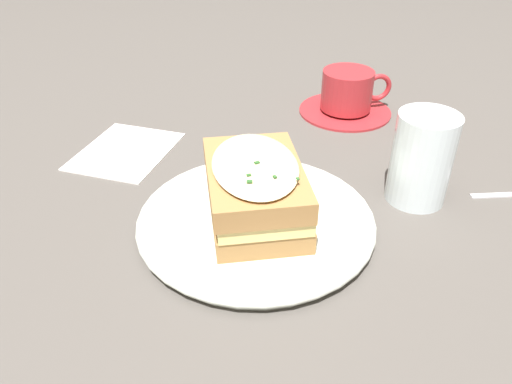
# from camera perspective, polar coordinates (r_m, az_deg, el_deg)

# --- Properties ---
(ground_plane) EXTENTS (2.40, 2.40, 0.00)m
(ground_plane) POSITION_cam_1_polar(r_m,az_deg,el_deg) (0.58, -0.95, -3.67)
(ground_plane) COLOR #514C47
(dinner_plate) EXTENTS (0.27, 0.27, 0.02)m
(dinner_plate) POSITION_cam_1_polar(r_m,az_deg,el_deg) (0.57, 0.00, -3.28)
(dinner_plate) COLOR silver
(dinner_plate) RESTS_ON ground_plane
(sandwich) EXTENTS (0.16, 0.11, 0.08)m
(sandwich) POSITION_cam_1_polar(r_m,az_deg,el_deg) (0.54, -0.05, 0.27)
(sandwich) COLOR #A37542
(sandwich) RESTS_ON dinner_plate
(teacup_with_saucer) EXTENTS (0.15, 0.15, 0.07)m
(teacup_with_saucer) POSITION_cam_1_polar(r_m,az_deg,el_deg) (0.85, 10.39, 10.82)
(teacup_with_saucer) COLOR #AD282D
(teacup_with_saucer) RESTS_ON ground_plane
(water_glass) EXTENTS (0.07, 0.07, 0.11)m
(water_glass) POSITION_cam_1_polar(r_m,az_deg,el_deg) (0.63, 18.42, 3.64)
(water_glass) COLOR silver
(water_glass) RESTS_ON ground_plane
(napkin) EXTENTS (0.18, 0.17, 0.00)m
(napkin) POSITION_cam_1_polar(r_m,az_deg,el_deg) (0.75, -14.67, 4.61)
(napkin) COLOR white
(napkin) RESTS_ON ground_plane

